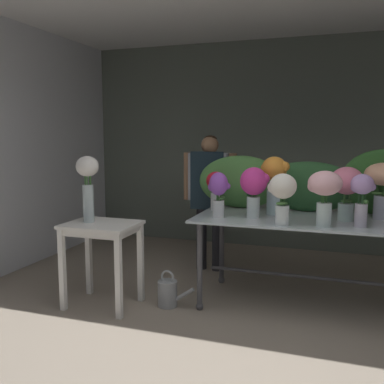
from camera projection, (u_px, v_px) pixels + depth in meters
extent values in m
plane|color=gray|center=(269.00, 293.00, 4.36)|extent=(8.27, 8.27, 0.00)
cube|color=slate|center=(293.00, 146.00, 5.94)|extent=(5.95, 0.12, 2.86)
cube|color=silver|center=(20.00, 147.00, 5.13)|extent=(0.12, 3.88, 2.86)
cube|color=silver|center=(309.00, 219.00, 3.90)|extent=(2.03, 0.97, 0.02)
cylinder|color=#4C4C51|center=(200.00, 266.00, 3.89)|extent=(0.05, 0.05, 0.81)
sphere|color=#4C4C51|center=(200.00, 306.00, 3.94)|extent=(0.07, 0.07, 0.07)
cylinder|color=#4C4C51|center=(222.00, 246.00, 4.61)|extent=(0.05, 0.05, 0.81)
sphere|color=#4C4C51|center=(221.00, 280.00, 4.66)|extent=(0.07, 0.07, 0.07)
cylinder|color=#4C4C51|center=(307.00, 277.00, 3.97)|extent=(1.83, 0.03, 0.03)
cube|color=white|center=(101.00, 225.00, 3.95)|extent=(0.65, 0.51, 0.03)
cube|color=white|center=(102.00, 229.00, 3.95)|extent=(0.59, 0.45, 0.06)
cube|color=white|center=(62.00, 270.00, 3.89)|extent=(0.05, 0.05, 0.75)
cube|color=white|center=(119.00, 277.00, 3.70)|extent=(0.05, 0.05, 0.75)
cube|color=white|center=(89.00, 257.00, 4.29)|extent=(0.05, 0.05, 0.75)
cube|color=white|center=(141.00, 262.00, 4.11)|extent=(0.05, 0.05, 0.75)
cylinder|color=#232328|center=(202.00, 234.00, 5.10)|extent=(0.12, 0.12, 0.84)
cylinder|color=#232328|center=(217.00, 235.00, 5.04)|extent=(0.12, 0.12, 0.84)
cube|color=#999EA8|center=(210.00, 176.00, 4.98)|extent=(0.45, 0.22, 0.54)
cube|color=#192833|center=(207.00, 181.00, 4.88)|extent=(0.38, 0.02, 0.66)
cylinder|color=#936B4C|center=(188.00, 176.00, 5.07)|extent=(0.09, 0.09, 0.55)
cylinder|color=#936B4C|center=(233.00, 178.00, 4.89)|extent=(0.09, 0.09, 0.55)
sphere|color=#936B4C|center=(210.00, 145.00, 4.93)|extent=(0.20, 0.20, 0.20)
ellipsoid|color=black|center=(210.00, 139.00, 4.94)|extent=(0.15, 0.15, 0.09)
ellipsoid|color=#477F3D|center=(240.00, 182.00, 4.44)|extent=(0.88, 0.24, 0.54)
ellipsoid|color=#28562D|center=(308.00, 187.00, 4.22)|extent=(0.96, 0.22, 0.49)
ellipsoid|color=#2D6028|center=(384.00, 183.00, 4.00)|extent=(0.77, 0.20, 0.62)
cylinder|color=silver|center=(273.00, 202.00, 4.07)|extent=(0.13, 0.13, 0.23)
cylinder|color=#9EBCB2|center=(273.00, 209.00, 4.08)|extent=(0.12, 0.12, 0.10)
cylinder|color=#28562D|center=(277.00, 195.00, 4.06)|extent=(0.01, 0.01, 0.36)
cylinder|color=#28562D|center=(274.00, 194.00, 4.08)|extent=(0.01, 0.01, 0.36)
cylinder|color=#28562D|center=(271.00, 195.00, 4.07)|extent=(0.01, 0.01, 0.36)
cylinder|color=#28562D|center=(273.00, 195.00, 4.05)|extent=(0.01, 0.01, 0.36)
ellipsoid|color=orange|center=(274.00, 169.00, 4.03)|extent=(0.24, 0.24, 0.22)
sphere|color=orange|center=(264.00, 167.00, 4.07)|extent=(0.07, 0.07, 0.07)
sphere|color=orange|center=(285.00, 167.00, 3.98)|extent=(0.09, 0.09, 0.09)
cylinder|color=silver|center=(345.00, 212.00, 3.79)|extent=(0.13, 0.13, 0.15)
cylinder|color=#9EBCB2|center=(345.00, 217.00, 3.80)|extent=(0.12, 0.12, 0.06)
cylinder|color=#477F3D|center=(349.00, 204.00, 3.77)|extent=(0.01, 0.01, 0.27)
cylinder|color=#477F3D|center=(344.00, 204.00, 3.81)|extent=(0.01, 0.01, 0.27)
cylinder|color=#477F3D|center=(344.00, 205.00, 3.76)|extent=(0.01, 0.01, 0.27)
ellipsoid|color=pink|center=(347.00, 181.00, 3.75)|extent=(0.28, 0.28, 0.24)
sphere|color=pink|center=(337.00, 184.00, 3.78)|extent=(0.10, 0.10, 0.10)
sphere|color=pink|center=(357.00, 180.00, 3.72)|extent=(0.08, 0.08, 0.08)
ellipsoid|color=#477F3D|center=(346.00, 201.00, 3.78)|extent=(0.10, 0.05, 0.03)
cylinder|color=silver|center=(324.00, 215.00, 3.54)|extent=(0.12, 0.12, 0.20)
cylinder|color=#9EBCB2|center=(323.00, 221.00, 3.54)|extent=(0.11, 0.11, 0.08)
cylinder|color=#2D6028|center=(326.00, 208.00, 3.52)|extent=(0.01, 0.01, 0.29)
cylinder|color=#2D6028|center=(323.00, 208.00, 3.56)|extent=(0.01, 0.01, 0.29)
cylinder|color=#2D6028|center=(321.00, 208.00, 3.53)|extent=(0.01, 0.01, 0.29)
cylinder|color=#2D6028|center=(323.00, 209.00, 3.50)|extent=(0.01, 0.01, 0.29)
ellipsoid|color=#EFB2BC|center=(325.00, 183.00, 3.50)|extent=(0.27, 0.27, 0.20)
sphere|color=#EFB2BC|center=(314.00, 186.00, 3.53)|extent=(0.10, 0.10, 0.10)
sphere|color=#EFB2BC|center=(337.00, 181.00, 3.45)|extent=(0.07, 0.07, 0.07)
cylinder|color=silver|center=(253.00, 207.00, 3.91)|extent=(0.12, 0.12, 0.19)
cylinder|color=#9EBCB2|center=(253.00, 213.00, 3.92)|extent=(0.11, 0.11, 0.08)
cylinder|color=#387033|center=(255.00, 203.00, 3.90)|extent=(0.01, 0.01, 0.25)
cylinder|color=#387033|center=(254.00, 203.00, 3.92)|extent=(0.01, 0.01, 0.25)
cylinder|color=#387033|center=(250.00, 203.00, 3.91)|extent=(0.01, 0.01, 0.25)
cylinder|color=#387033|center=(253.00, 204.00, 3.87)|extent=(0.01, 0.01, 0.25)
ellipsoid|color=#D1338E|center=(254.00, 181.00, 3.88)|extent=(0.25, 0.25, 0.25)
sphere|color=#D1338E|center=(246.00, 179.00, 3.90)|extent=(0.10, 0.10, 0.10)
sphere|color=#D1338E|center=(264.00, 179.00, 3.84)|extent=(0.10, 0.10, 0.10)
ellipsoid|color=#28562D|center=(250.00, 194.00, 3.91)|extent=(0.09, 0.11, 0.03)
cylinder|color=silver|center=(218.00, 209.00, 3.95)|extent=(0.11, 0.11, 0.16)
cylinder|color=#9EBCB2|center=(218.00, 213.00, 3.95)|extent=(0.10, 0.10, 0.07)
cylinder|color=#2D6028|center=(221.00, 204.00, 3.94)|extent=(0.01, 0.01, 0.23)
cylinder|color=#2D6028|center=(218.00, 203.00, 3.96)|extent=(0.01, 0.01, 0.23)
cylinder|color=#2D6028|center=(217.00, 204.00, 3.92)|extent=(0.01, 0.01, 0.23)
ellipsoid|color=purple|center=(219.00, 184.00, 3.92)|extent=(0.17, 0.17, 0.21)
sphere|color=purple|center=(213.00, 187.00, 3.94)|extent=(0.09, 0.09, 0.09)
sphere|color=purple|center=(227.00, 186.00, 3.92)|extent=(0.06, 0.06, 0.06)
ellipsoid|color=#477F3D|center=(222.00, 198.00, 3.95)|extent=(0.06, 0.11, 0.03)
cylinder|color=silver|center=(381.00, 207.00, 3.86)|extent=(0.14, 0.14, 0.21)
cylinder|color=#9EBCB2|center=(381.00, 214.00, 3.86)|extent=(0.13, 0.13, 0.09)
cylinder|color=#2D6028|center=(382.00, 199.00, 3.87)|extent=(0.01, 0.01, 0.33)
cylinder|color=#2D6028|center=(377.00, 199.00, 3.86)|extent=(0.01, 0.01, 0.33)
cylinder|color=#2D6028|center=(383.00, 200.00, 3.82)|extent=(0.01, 0.01, 0.33)
ellipsoid|color=#F4B78E|center=(383.00, 174.00, 3.82)|extent=(0.32, 0.32, 0.20)
sphere|color=#F4B78E|center=(371.00, 173.00, 3.86)|extent=(0.09, 0.09, 0.09)
ellipsoid|color=#477F3D|center=(378.00, 193.00, 3.84)|extent=(0.10, 0.05, 0.03)
cylinder|color=silver|center=(282.00, 215.00, 3.59)|extent=(0.11, 0.11, 0.17)
cylinder|color=#9EBCB2|center=(282.00, 221.00, 3.60)|extent=(0.10, 0.10, 0.07)
cylinder|color=#387033|center=(284.00, 209.00, 3.58)|extent=(0.01, 0.01, 0.26)
cylinder|color=#387033|center=(281.00, 208.00, 3.61)|extent=(0.01, 0.01, 0.26)
cylinder|color=#387033|center=(281.00, 209.00, 3.57)|extent=(0.01, 0.01, 0.26)
ellipsoid|color=white|center=(283.00, 186.00, 3.56)|extent=(0.23, 0.23, 0.21)
sphere|color=white|center=(273.00, 187.00, 3.61)|extent=(0.10, 0.10, 0.10)
sphere|color=white|center=(290.00, 186.00, 3.55)|extent=(0.08, 0.08, 0.08)
ellipsoid|color=#477F3D|center=(282.00, 203.00, 3.56)|extent=(0.11, 0.08, 0.03)
cylinder|color=silver|center=(216.00, 202.00, 4.31)|extent=(0.10, 0.10, 0.18)
cylinder|color=#9EBCB2|center=(216.00, 206.00, 4.31)|extent=(0.09, 0.09, 0.07)
cylinder|color=#477F3D|center=(217.00, 198.00, 4.29)|extent=(0.01, 0.01, 0.24)
cylinder|color=#477F3D|center=(215.00, 197.00, 4.32)|extent=(0.01, 0.01, 0.24)
cylinder|color=#477F3D|center=(215.00, 198.00, 4.29)|extent=(0.01, 0.01, 0.24)
ellipsoid|color=red|center=(216.00, 181.00, 4.28)|extent=(0.19, 0.19, 0.18)
sphere|color=red|center=(211.00, 183.00, 4.30)|extent=(0.08, 0.08, 0.08)
cylinder|color=silver|center=(361.00, 215.00, 3.53)|extent=(0.10, 0.10, 0.19)
cylinder|color=#9EBCB2|center=(360.00, 222.00, 3.54)|extent=(0.09, 0.09, 0.08)
cylinder|color=#28562D|center=(365.00, 208.00, 3.51)|extent=(0.01, 0.01, 0.29)
cylinder|color=#28562D|center=(361.00, 208.00, 3.54)|extent=(0.01, 0.01, 0.29)
cylinder|color=#28562D|center=(358.00, 208.00, 3.53)|extent=(0.01, 0.01, 0.29)
cylinder|color=#28562D|center=(362.00, 208.00, 3.50)|extent=(0.01, 0.01, 0.29)
ellipsoid|color=#B28ED1|center=(362.00, 184.00, 3.50)|extent=(0.18, 0.18, 0.17)
sphere|color=#B28ED1|center=(356.00, 187.00, 3.51)|extent=(0.08, 0.08, 0.08)
sphere|color=#B28ED1|center=(372.00, 187.00, 3.48)|extent=(0.07, 0.07, 0.07)
ellipsoid|color=#477F3D|center=(366.00, 202.00, 3.49)|extent=(0.05, 0.10, 0.03)
cylinder|color=silver|center=(88.00, 204.00, 3.96)|extent=(0.10, 0.10, 0.35)
cylinder|color=#9EBCB2|center=(89.00, 214.00, 3.98)|extent=(0.09, 0.09, 0.15)
cylinder|color=#477F3D|center=(91.00, 197.00, 3.95)|extent=(0.01, 0.01, 0.45)
cylinder|color=#477F3D|center=(90.00, 196.00, 3.98)|extent=(0.01, 0.01, 0.45)
cylinder|color=#477F3D|center=(86.00, 197.00, 3.96)|extent=(0.01, 0.01, 0.45)
cylinder|color=#477F3D|center=(87.00, 197.00, 3.94)|extent=(0.01, 0.01, 0.45)
ellipsoid|color=white|center=(87.00, 166.00, 3.92)|extent=(0.21, 0.21, 0.18)
sphere|color=white|center=(82.00, 165.00, 3.95)|extent=(0.08, 0.08, 0.08)
sphere|color=white|center=(91.00, 164.00, 3.88)|extent=(0.08, 0.08, 0.08)
cylinder|color=#999EA3|center=(168.00, 293.00, 4.01)|extent=(0.18, 0.18, 0.24)
cylinder|color=#999EA3|center=(185.00, 294.00, 3.96)|extent=(0.18, 0.04, 0.14)
torus|color=#999EA3|center=(167.00, 277.00, 3.99)|extent=(0.13, 0.02, 0.13)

